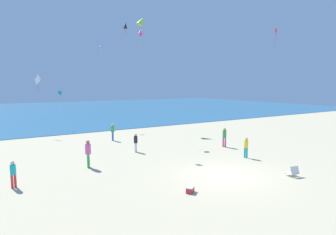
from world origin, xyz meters
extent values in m
plane|color=beige|center=(0.00, 10.00, 0.00)|extent=(120.00, 120.00, 0.00)
cube|color=teal|center=(0.00, 48.71, 0.03)|extent=(120.00, 60.00, 0.05)
cube|color=white|center=(3.23, -2.05, 0.16)|extent=(0.65, 0.55, 0.03)
cube|color=white|center=(3.19, -2.31, 0.38)|extent=(0.61, 0.26, 0.46)
cylinder|color=#B7B7BC|center=(2.95, -1.87, 0.08)|extent=(0.02, 0.02, 0.16)
cylinder|color=#B7B7BC|center=(3.54, -1.95, 0.08)|extent=(0.02, 0.02, 0.16)
cube|color=red|center=(-3.22, -1.06, 0.13)|extent=(0.56, 0.54, 0.25)
cube|color=white|center=(-3.22, -1.06, 0.27)|extent=(0.58, 0.55, 0.04)
cylinder|color=white|center=(-1.87, 7.95, 0.36)|extent=(0.13, 0.13, 0.72)
cylinder|color=white|center=(-1.99, 7.84, 0.36)|extent=(0.13, 0.13, 0.72)
cylinder|color=black|center=(-1.93, 7.89, 0.99)|extent=(0.40, 0.40, 0.54)
sphere|color=tan|center=(-1.93, 7.89, 1.34)|extent=(0.20, 0.20, 0.20)
cylinder|color=#19ADB2|center=(4.01, 2.21, 0.37)|extent=(0.13, 0.13, 0.74)
cylinder|color=#19ADB2|center=(4.05, 2.05, 0.37)|extent=(0.13, 0.13, 0.74)
cylinder|color=yellow|center=(4.03, 2.13, 1.02)|extent=(0.36, 0.36, 0.55)
sphere|color=beige|center=(4.03, 2.13, 1.38)|extent=(0.20, 0.20, 0.20)
cylinder|color=green|center=(-6.27, 5.58, 0.44)|extent=(0.15, 0.15, 0.87)
cylinder|color=green|center=(-6.23, 5.77, 0.44)|extent=(0.15, 0.15, 0.87)
cylinder|color=#D8599E|center=(-6.25, 5.68, 1.20)|extent=(0.41, 0.41, 0.66)
sphere|color=#A87A5B|center=(-6.25, 5.68, 1.64)|extent=(0.24, 0.24, 0.24)
cylinder|color=#D8599E|center=(5.14, 5.67, 0.40)|extent=(0.14, 0.14, 0.81)
cylinder|color=#D8599E|center=(5.29, 5.57, 0.40)|extent=(0.14, 0.14, 0.81)
cylinder|color=green|center=(5.21, 5.62, 1.11)|extent=(0.45, 0.45, 0.61)
sphere|color=tan|center=(5.21, 5.62, 1.51)|extent=(0.22, 0.22, 0.22)
cylinder|color=red|center=(-10.41, 4.17, 0.35)|extent=(0.12, 0.12, 0.69)
cylinder|color=red|center=(-10.56, 4.11, 0.35)|extent=(0.12, 0.12, 0.69)
cylinder|color=#19ADB2|center=(-10.48, 4.14, 0.95)|extent=(0.36, 0.36, 0.52)
sphere|color=beige|center=(-10.48, 4.14, 1.30)|extent=(0.19, 0.19, 0.19)
cylinder|color=blue|center=(-1.87, 13.05, 0.40)|extent=(0.14, 0.14, 0.80)
cylinder|color=blue|center=(-1.83, 13.23, 0.40)|extent=(0.14, 0.14, 0.80)
cylinder|color=green|center=(-1.85, 13.14, 1.10)|extent=(0.37, 0.37, 0.60)
sphere|color=beige|center=(-1.85, 13.14, 1.50)|extent=(0.22, 0.22, 0.22)
cube|color=#1EADAD|center=(-4.50, 23.45, 4.32)|extent=(0.60, 0.52, 0.72)
cylinder|color=yellow|center=(-4.50, 23.45, 3.57)|extent=(0.10, 0.22, 0.94)
cone|color=black|center=(-1.61, 10.26, 10.04)|extent=(0.53, 0.49, 0.49)
cylinder|color=#DB3DA8|center=(-1.61, 10.26, 9.57)|extent=(0.04, 0.04, 0.57)
cone|color=#99DB33|center=(4.20, 19.08, 12.72)|extent=(1.34, 1.05, 1.27)
cylinder|color=#DB3DA8|center=(4.20, 19.08, 11.73)|extent=(0.16, 0.06, 1.15)
cube|color=red|center=(10.76, 5.24, 10.05)|extent=(0.68, 0.39, 0.75)
cylinder|color=purple|center=(10.76, 5.24, 9.24)|extent=(0.14, 0.20, 1.08)
cube|color=#DB3DA8|center=(1.07, 12.94, 10.05)|extent=(0.59, 0.31, 0.64)
cylinder|color=#99DB33|center=(1.07, 12.94, 9.46)|extent=(0.11, 0.17, 0.74)
pyramid|color=blue|center=(0.21, 22.23, 9.86)|extent=(0.40, 0.29, 0.16)
cylinder|color=white|center=(0.21, 22.22, 9.20)|extent=(0.03, 0.17, 0.79)
cube|color=white|center=(-7.20, 20.39, 5.78)|extent=(0.44, 1.04, 1.09)
cylinder|color=blue|center=(-7.20, 20.39, 5.02)|extent=(0.11, 0.05, 0.75)
camera|label=1|loc=(-10.99, -11.64, 5.18)|focal=29.91mm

